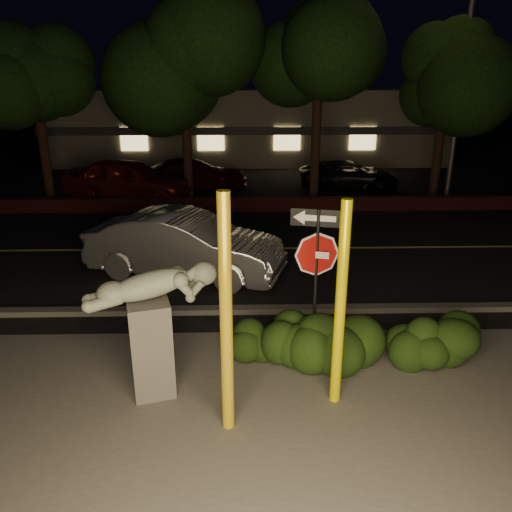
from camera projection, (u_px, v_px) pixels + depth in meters
The scene contains 24 objects.
ground at pixel (252, 221), 17.32m from camera, with size 90.00×90.00×0.00m, color black.
patio at pixel (266, 436), 6.99m from camera, with size 14.00×6.00×0.02m, color #4C4944.
road at pixel (254, 249), 14.50m from camera, with size 80.00×8.00×0.01m, color black.
lane_marking at pixel (254, 248), 14.50m from camera, with size 80.00×0.12×0.01m, color #B7B149.
curb at pixel (258, 310), 10.63m from camera, with size 80.00×0.25×0.12m, color #4C4944.
brick_wall at pixel (252, 204), 18.45m from camera, with size 40.00×0.35×0.50m, color #481718.
parking_lot at pixel (250, 180), 23.89m from camera, with size 40.00×12.00×0.01m, color black.
building at pixel (248, 122), 30.70m from camera, with size 22.00×10.20×4.00m.
tree_far_a at pixel (31, 58), 18.12m from camera, with size 4.60×4.60×7.43m.
tree_far_b at pixel (182, 37), 18.19m from camera, with size 5.20×5.20×8.41m.
tree_far_c at pixel (320, 48), 18.06m from camera, with size 4.80×4.80×7.84m.
tree_far_d at pixel (450, 56), 18.73m from camera, with size 4.40×4.40×7.42m.
yellow_pole_left at pixel (226, 319), 6.61m from camera, with size 0.17×0.17×3.47m, color gold.
yellow_pole_right at pixel (340, 307), 7.23m from camera, with size 0.16×0.16×3.22m, color #FBEB00.
signpost at pixel (317, 255), 8.36m from camera, with size 0.90×0.23×2.72m.
sculpture at pixel (151, 318), 7.55m from camera, with size 1.99×1.00×2.13m.
hedge_center at pixel (281, 333), 8.76m from camera, with size 1.94×0.91×1.01m, color black.
hedge_right at pixel (342, 340), 8.41m from camera, with size 1.75×0.94×1.14m, color black.
hedge_far_right at pixel (440, 335), 8.59m from camera, with size 1.60×1.00×1.11m, color black.
streetlight at pixel (461, 45), 18.08m from camera, with size 1.43×0.60×9.72m.
silver_sedan at pixel (185, 245), 12.34m from camera, with size 1.70×4.86×1.60m, color #B3B3B8.
parked_car_red at pixel (128, 180), 19.77m from camera, with size 2.01×4.98×1.70m, color maroon.
parked_car_darkred at pixel (194, 174), 21.69m from camera, with size 1.90×4.68×1.36m, color #38080D.
parked_car_dark at pixel (348, 175), 21.98m from camera, with size 2.00×4.34×1.21m, color black.
Camera 1 is at (-0.28, -6.69, 4.79)m, focal length 35.00 mm.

